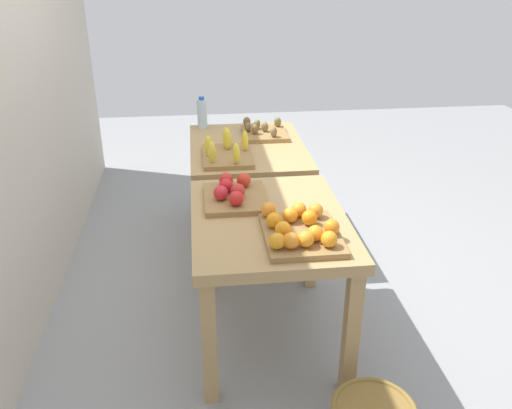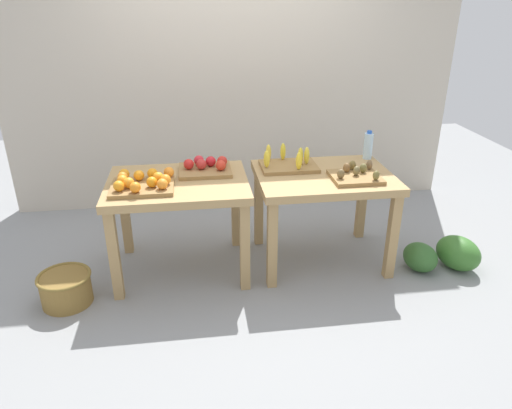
{
  "view_description": "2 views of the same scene",
  "coord_description": "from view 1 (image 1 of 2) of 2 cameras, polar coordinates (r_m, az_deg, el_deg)",
  "views": [
    {
      "loc": [
        -3.01,
        0.35,
        2.01
      ],
      "look_at": [
        -0.07,
        0.01,
        0.59
      ],
      "focal_mm": 37.67,
      "sensor_mm": 36.0,
      "label": 1
    },
    {
      "loc": [
        -0.43,
        -3.32,
        2.03
      ],
      "look_at": [
        0.03,
        -0.01,
        0.53
      ],
      "focal_mm": 33.22,
      "sensor_mm": 36.0,
      "label": 2
    }
  ],
  "objects": [
    {
      "name": "ground_plane",
      "position": [
        3.63,
        0.05,
        -7.94
      ],
      "size": [
        8.0,
        8.0,
        0.0
      ],
      "primitive_type": "plane",
      "color": "gray"
    },
    {
      "name": "back_wall",
      "position": [
        3.21,
        -25.45,
        14.13
      ],
      "size": [
        4.4,
        0.12,
        3.0
      ],
      "primitive_type": "cube",
      "color": "beige",
      "rests_on": "ground_plane"
    },
    {
      "name": "display_table_left",
      "position": [
        2.82,
        1.36,
        -3.28
      ],
      "size": [
        1.04,
        0.8,
        0.75
      ],
      "color": "tan",
      "rests_on": "ground_plane"
    },
    {
      "name": "display_table_right",
      "position": [
        3.84,
        -0.91,
        4.76
      ],
      "size": [
        1.04,
        0.8,
        0.75
      ],
      "color": "tan",
      "rests_on": "ground_plane"
    },
    {
      "name": "orange_bin",
      "position": [
        2.56,
        4.71,
        -2.68
      ],
      "size": [
        0.46,
        0.37,
        0.11
      ],
      "color": "olive",
      "rests_on": "display_table_left"
    },
    {
      "name": "apple_bin",
      "position": [
        2.94,
        -2.37,
        1.15
      ],
      "size": [
        0.4,
        0.34,
        0.11
      ],
      "color": "olive",
      "rests_on": "display_table_left"
    },
    {
      "name": "banana_crate",
      "position": [
        3.54,
        -3.12,
        5.5
      ],
      "size": [
        0.44,
        0.32,
        0.17
      ],
      "color": "olive",
      "rests_on": "display_table_right"
    },
    {
      "name": "kiwi_bin",
      "position": [
        4.0,
        0.78,
        7.76
      ],
      "size": [
        0.36,
        0.32,
        0.1
      ],
      "color": "olive",
      "rests_on": "display_table_right"
    },
    {
      "name": "water_bottle",
      "position": [
        4.18,
        -5.74,
        9.61
      ],
      "size": [
        0.07,
        0.07,
        0.24
      ],
      "color": "silver",
      "rests_on": "display_table_right"
    },
    {
      "name": "watermelon_pile",
      "position": [
        4.93,
        1.41,
        3.15
      ],
      "size": [
        0.68,
        0.45,
        0.27
      ],
      "color": "#376E29",
      "rests_on": "ground_plane"
    }
  ]
}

